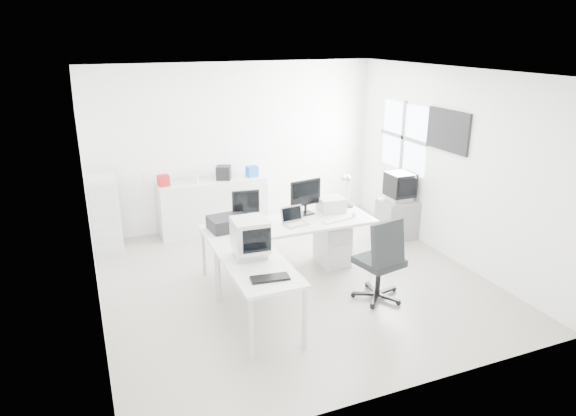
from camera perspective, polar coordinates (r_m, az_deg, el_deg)
name	(u,v)px	position (r m, az deg, el deg)	size (l,w,h in m)	color
floor	(293,281)	(7.15, 0.61, -8.08)	(5.00, 5.00, 0.01)	beige
ceiling	(294,72)	(6.39, 0.70, 14.90)	(5.00, 5.00, 0.01)	white
back_wall	(237,146)	(8.92, -5.66, 6.89)	(5.00, 0.02, 2.80)	white
left_wall	(88,207)	(6.15, -21.33, 0.09)	(0.02, 5.00, 2.80)	white
right_wall	(451,165)	(7.92, 17.62, 4.54)	(0.02, 5.00, 2.80)	white
window	(403,137)	(8.79, 12.69, 7.67)	(0.02, 1.20, 1.10)	white
wall_picture	(448,131)	(7.87, 17.35, 8.22)	(0.04, 0.90, 0.60)	black
main_desk	(290,248)	(7.24, 0.19, -4.45)	(2.40, 0.80, 0.75)	silver
side_desk	(258,294)	(6.05, -3.32, -9.49)	(0.70, 1.40, 0.75)	silver
drawer_pedestal	(332,244)	(7.59, 4.95, -4.01)	(0.40, 0.50, 0.60)	silver
inkjet_printer	(228,223)	(6.90, -6.66, -1.64)	(0.50, 0.39, 0.18)	black
lcd_monitor_small	(246,206)	(7.07, -4.71, 0.20)	(0.38, 0.21, 0.47)	black
lcd_monitor_large	(306,197)	(7.37, 1.97, 1.20)	(0.49, 0.20, 0.51)	black
laptop	(296,217)	(6.99, 0.88, -0.98)	(0.35, 0.36, 0.23)	#B7B7BA
white_keyboard	(337,220)	(7.23, 5.41, -1.29)	(0.46, 0.14, 0.02)	silver
white_mouse	(354,214)	(7.40, 7.30, -0.69)	(0.06, 0.06, 0.06)	silver
laser_printer	(331,205)	(7.55, 4.82, 0.38)	(0.37, 0.31, 0.21)	#B8B8B8
desk_lamp	(350,191)	(7.74, 6.89, 1.84)	(0.16, 0.16, 0.48)	silver
crt_monitor	(250,238)	(6.00, -4.21, -3.30)	(0.41, 0.41, 0.47)	#B7B7BA
black_keyboard	(270,278)	(5.53, -2.02, -7.79)	(0.42, 0.17, 0.03)	black
office_chair	(379,257)	(6.58, 10.12, -5.43)	(0.66, 0.66, 1.14)	#242829
tv_cabinet	(397,219)	(8.69, 12.07, -1.17)	(0.59, 0.49, 0.65)	slate
crt_tv	(400,187)	(8.52, 12.32, 2.30)	(0.50, 0.48, 0.45)	black
sideboard	(214,206)	(8.80, -8.27, 0.20)	(1.81, 0.45, 0.90)	silver
clutter_box_a	(163,180)	(8.49, -13.67, 2.99)	(0.18, 0.16, 0.18)	maroon
clutter_box_b	(194,179)	(8.58, -10.37, 3.20)	(0.12, 0.10, 0.12)	silver
clutter_box_c	(224,173)	(8.68, -7.16, 3.92)	(0.23, 0.21, 0.23)	black
clutter_box_d	(252,171)	(8.82, -4.02, 4.09)	(0.18, 0.16, 0.18)	#1851AB
clutter_bottle	(144,180)	(8.49, -15.72, 2.96)	(0.07, 0.07, 0.22)	silver
filing_cabinet	(105,215)	(8.33, -19.68, -0.69)	(0.43, 0.51, 1.22)	silver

